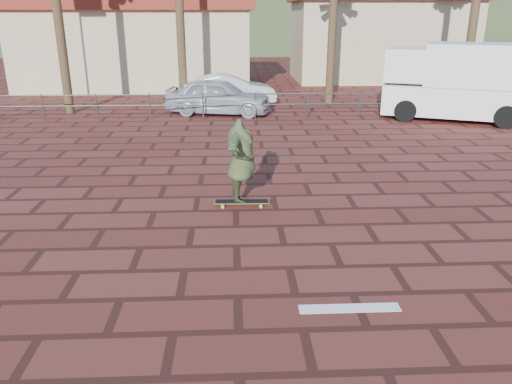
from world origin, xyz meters
TOP-DOWN VIEW (x-y plane):
  - ground at (0.00, 0.00)m, footprint 120.00×120.00m
  - paint_stripe at (0.70, -1.20)m, footprint 1.40×0.22m
  - guardrail at (0.00, 12.00)m, footprint 24.06×0.06m
  - building_west at (-6.00, 22.00)m, footprint 12.60×7.60m
  - building_east at (8.00, 24.00)m, footprint 10.60×6.60m
  - hill_front at (0.00, 50.00)m, footprint 70.00×18.00m
  - hill_back at (-22.00, 56.00)m, footprint 35.00×14.00m
  - longboard at (-0.71, 2.74)m, footprint 1.16×0.28m
  - skateboarder at (-0.71, 2.74)m, footprint 0.80×2.19m
  - campervan at (7.70, 11.48)m, footprint 5.88×4.17m
  - car_silver at (-1.43, 13.00)m, footprint 4.43×2.51m
  - car_white at (-1.00, 15.15)m, footprint 4.14×1.82m
  - street_sign at (6.69, 12.00)m, footprint 0.50×0.13m

SIDE VIEW (x-z plane):
  - ground at x=0.00m, z-range 0.00..0.00m
  - paint_stripe at x=0.70m, z-range 0.00..0.01m
  - longboard at x=-0.71m, z-range 0.04..0.15m
  - car_white at x=-1.00m, z-range 0.00..1.32m
  - guardrail at x=0.00m, z-range 0.18..1.18m
  - car_silver at x=-1.43m, z-range 0.00..1.42m
  - skateboarder at x=-0.71m, z-range 0.11..1.86m
  - campervan at x=7.70m, z-range 0.07..2.89m
  - street_sign at x=6.69m, z-range 0.49..2.98m
  - building_west at x=-6.00m, z-range 0.03..4.53m
  - building_east at x=8.00m, z-range 0.04..5.04m
  - hill_front at x=0.00m, z-range 0.00..6.00m
  - hill_back at x=-22.00m, z-range 0.00..8.00m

